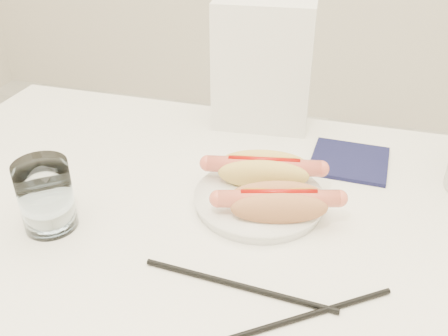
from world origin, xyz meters
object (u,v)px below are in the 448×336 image
(water_glass, at_px, (46,196))
(napkin_box, at_px, (263,65))
(hotdog_right, at_px, (278,203))
(table, at_px, (231,263))
(hotdog_left, at_px, (264,170))
(plate, at_px, (259,201))

(water_glass, distance_m, napkin_box, 0.47)
(hotdog_right, height_order, water_glass, water_glass)
(table, bearing_deg, hotdog_left, 80.02)
(hotdog_left, height_order, hotdog_right, hotdog_left)
(water_glass, height_order, napkin_box, napkin_box)
(water_glass, bearing_deg, table, 13.20)
(plate, xyz_separation_m, hotdog_right, (0.04, -0.04, 0.03))
(table, relative_size, plate, 6.26)
(water_glass, bearing_deg, hotdog_left, 32.47)
(napkin_box, bearing_deg, hotdog_right, -78.50)
(table, bearing_deg, plate, 72.39)
(plate, distance_m, hotdog_right, 0.06)
(napkin_box, bearing_deg, hotdog_left, -81.82)
(hotdog_right, relative_size, napkin_box, 0.70)
(table, distance_m, hotdog_right, 0.12)
(hotdog_left, relative_size, water_glass, 1.71)
(plate, xyz_separation_m, water_glass, (-0.28, -0.13, 0.04))
(hotdog_left, bearing_deg, hotdog_right, -74.93)
(plate, bearing_deg, hotdog_right, -47.41)
(hotdog_right, bearing_deg, table, -165.80)
(napkin_box, bearing_deg, plate, -83.13)
(hotdog_left, distance_m, hotdog_right, 0.09)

